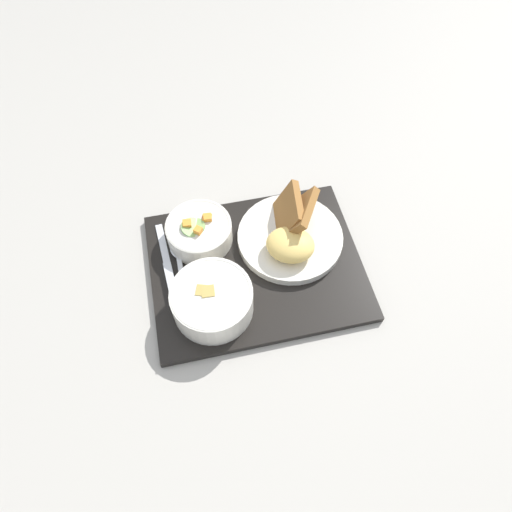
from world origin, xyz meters
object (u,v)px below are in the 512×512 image
object	(u,v)px
knife	(169,274)
spoon	(179,260)
bowl_salad	(199,231)
bowl_soup	(212,299)
plate_main	(290,235)

from	to	relation	value
knife	spoon	bearing A→B (deg)	-44.55
knife	spoon	xyz separation A→B (m)	(0.02, 0.03, -0.00)
bowl_salad	bowl_soup	xyz separation A→B (m)	(0.01, -0.15, 0.01)
bowl_soup	plate_main	size ratio (longest dim) A/B	0.70
plate_main	knife	bearing A→B (deg)	-168.69
plate_main	knife	size ratio (longest dim) A/B	1.16
bowl_soup	spoon	bearing A→B (deg)	118.08
bowl_salad	spoon	xyz separation A→B (m)	(-0.04, -0.05, -0.02)
knife	spoon	distance (m)	0.03
bowl_soup	spoon	xyz separation A→B (m)	(-0.06, 0.10, -0.03)
knife	spoon	world-z (taller)	knife
bowl_salad	knife	distance (m)	0.10
bowl_soup	knife	xyz separation A→B (m)	(-0.07, 0.08, -0.03)
knife	spoon	size ratio (longest dim) A/B	1.09
bowl_soup	knife	world-z (taller)	bowl_soup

